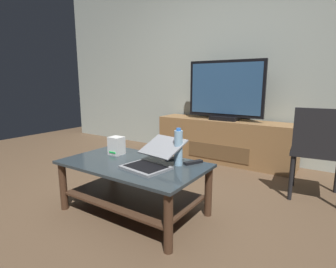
% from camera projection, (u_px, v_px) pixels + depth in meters
% --- Properties ---
extents(ground_plane, '(7.68, 7.68, 0.00)m').
position_uv_depth(ground_plane, '(133.00, 213.00, 2.19)').
color(ground_plane, brown).
extents(back_wall, '(6.40, 0.12, 2.80)m').
position_uv_depth(back_wall, '(233.00, 56.00, 3.64)').
color(back_wall, '#A8B2A8').
rests_on(back_wall, ground).
extents(coffee_table, '(1.15, 0.67, 0.42)m').
position_uv_depth(coffee_table, '(134.00, 178.00, 2.15)').
color(coffee_table, '#2D383D').
rests_on(coffee_table, ground).
extents(media_cabinet, '(1.83, 0.42, 0.56)m').
position_uv_depth(media_cabinet, '(224.00, 141.00, 3.57)').
color(media_cabinet, olive).
rests_on(media_cabinet, ground).
extents(television, '(1.00, 0.20, 0.76)m').
position_uv_depth(television, '(225.00, 92.00, 3.42)').
color(television, black).
rests_on(television, media_cabinet).
extents(dining_chair, '(0.48, 0.48, 0.84)m').
position_uv_depth(dining_chair, '(318.00, 148.00, 2.35)').
color(dining_chair, black).
rests_on(dining_chair, ground).
extents(laptop, '(0.39, 0.48, 0.19)m').
position_uv_depth(laptop, '(153.00, 159.00, 2.02)').
color(laptop, gray).
rests_on(laptop, coffee_table).
extents(router_box, '(0.12, 0.11, 0.16)m').
position_uv_depth(router_box, '(116.00, 146.00, 2.36)').
color(router_box, white).
rests_on(router_box, coffee_table).
extents(water_bottle_near, '(0.07, 0.07, 0.29)m').
position_uv_depth(water_bottle_near, '(178.00, 148.00, 2.04)').
color(water_bottle_near, '#99C6E5').
rests_on(water_bottle_near, coffee_table).
extents(cell_phone, '(0.14, 0.15, 0.01)m').
position_uv_depth(cell_phone, '(173.00, 158.00, 2.22)').
color(cell_phone, black).
rests_on(cell_phone, coffee_table).
extents(tv_remote, '(0.11, 0.16, 0.02)m').
position_uv_depth(tv_remote, '(193.00, 162.00, 2.10)').
color(tv_remote, black).
rests_on(tv_remote, coffee_table).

